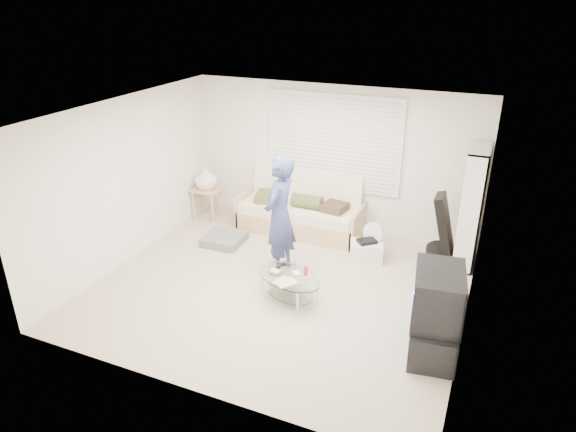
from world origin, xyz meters
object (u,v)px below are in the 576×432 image
at_px(tv_unit, 435,313).
at_px(coffee_table, 289,280).
at_px(futon_sofa, 301,212).
at_px(bookshelf, 471,208).

bearing_deg(tv_unit, coffee_table, 170.09).
distance_m(tv_unit, coffee_table, 1.99).
xyz_separation_m(futon_sofa, coffee_table, (0.68, -2.11, -0.05)).
bearing_deg(coffee_table, futon_sofa, 107.83).
height_order(tv_unit, coffee_table, tv_unit).
distance_m(futon_sofa, tv_unit, 3.60).
bearing_deg(bookshelf, coffee_table, -135.89).
xyz_separation_m(tv_unit, coffee_table, (-1.95, 0.34, -0.22)).
relative_size(futon_sofa, coffee_table, 1.89).
bearing_deg(coffee_table, tv_unit, -9.91).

